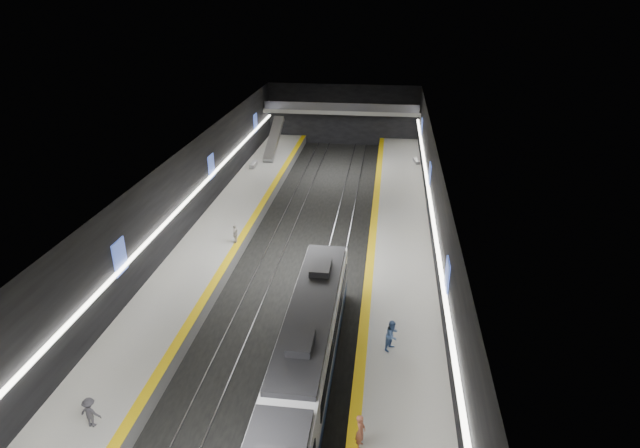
# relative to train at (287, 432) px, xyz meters

# --- Properties ---
(ground) EXTENTS (70.00, 70.00, 0.00)m
(ground) POSITION_rel_train_xyz_m (-2.50, 18.32, -2.20)
(ground) COLOR black
(ground) RESTS_ON ground
(ceiling) EXTENTS (20.00, 70.00, 0.04)m
(ceiling) POSITION_rel_train_xyz_m (-2.50, 18.32, 5.80)
(ceiling) COLOR beige
(ceiling) RESTS_ON wall_left
(wall_left) EXTENTS (0.04, 70.00, 8.00)m
(wall_left) POSITION_rel_train_xyz_m (-12.50, 18.32, 1.80)
(wall_left) COLOR black
(wall_left) RESTS_ON ground
(wall_right) EXTENTS (0.04, 70.00, 8.00)m
(wall_right) POSITION_rel_train_xyz_m (7.50, 18.32, 1.80)
(wall_right) COLOR black
(wall_right) RESTS_ON ground
(wall_back) EXTENTS (20.00, 0.04, 8.00)m
(wall_back) POSITION_rel_train_xyz_m (-2.50, 53.32, 1.80)
(wall_back) COLOR black
(wall_back) RESTS_ON ground
(platform_left) EXTENTS (5.00, 70.00, 1.00)m
(platform_left) POSITION_rel_train_xyz_m (-10.00, 18.32, -1.70)
(platform_left) COLOR slate
(platform_left) RESTS_ON ground
(tile_surface_left) EXTENTS (5.00, 70.00, 0.02)m
(tile_surface_left) POSITION_rel_train_xyz_m (-10.00, 18.32, -1.19)
(tile_surface_left) COLOR #B2B2AD
(tile_surface_left) RESTS_ON platform_left
(tactile_strip_left) EXTENTS (0.60, 70.00, 0.02)m
(tactile_strip_left) POSITION_rel_train_xyz_m (-7.80, 18.32, -1.18)
(tactile_strip_left) COLOR yellow
(tactile_strip_left) RESTS_ON platform_left
(platform_right) EXTENTS (5.00, 70.00, 1.00)m
(platform_right) POSITION_rel_train_xyz_m (5.00, 18.32, -1.70)
(platform_right) COLOR slate
(platform_right) RESTS_ON ground
(tile_surface_right) EXTENTS (5.00, 70.00, 0.02)m
(tile_surface_right) POSITION_rel_train_xyz_m (5.00, 18.32, -1.19)
(tile_surface_right) COLOR #B2B2AD
(tile_surface_right) RESTS_ON platform_right
(tactile_strip_right) EXTENTS (0.60, 70.00, 0.02)m
(tactile_strip_right) POSITION_rel_train_xyz_m (2.80, 18.32, -1.18)
(tactile_strip_right) COLOR yellow
(tactile_strip_right) RESTS_ON platform_right
(rails) EXTENTS (6.52, 70.00, 0.12)m
(rails) POSITION_rel_train_xyz_m (-2.50, 18.32, -2.14)
(rails) COLOR gray
(rails) RESTS_ON ground
(train) EXTENTS (2.69, 30.04, 3.60)m
(train) POSITION_rel_train_xyz_m (0.00, 0.00, 0.00)
(train) COLOR #101E3C
(train) RESTS_ON ground
(ad_posters) EXTENTS (19.94, 53.50, 2.20)m
(ad_posters) POSITION_rel_train_xyz_m (-2.50, 19.32, 2.30)
(ad_posters) COLOR #445FCC
(ad_posters) RESTS_ON wall_left
(cove_light_left) EXTENTS (0.25, 68.60, 0.12)m
(cove_light_left) POSITION_rel_train_xyz_m (-12.30, 18.32, 1.60)
(cove_light_left) COLOR white
(cove_light_left) RESTS_ON wall_left
(cove_light_right) EXTENTS (0.25, 68.60, 0.12)m
(cove_light_right) POSITION_rel_train_xyz_m (7.30, 18.32, 1.60)
(cove_light_right) COLOR white
(cove_light_right) RESTS_ON wall_right
(mezzanine_bridge) EXTENTS (20.00, 3.00, 1.50)m
(mezzanine_bridge) POSITION_rel_train_xyz_m (-2.50, 51.25, 2.84)
(mezzanine_bridge) COLOR gray
(mezzanine_bridge) RESTS_ON wall_left
(escalator) EXTENTS (1.20, 7.50, 3.92)m
(escalator) POSITION_rel_train_xyz_m (-10.00, 44.32, 0.70)
(escalator) COLOR #99999E
(escalator) RESTS_ON platform_left
(bench_left_far) EXTENTS (0.58, 1.96, 0.48)m
(bench_left_far) POSITION_rel_train_xyz_m (-11.32, 39.15, -0.96)
(bench_left_far) COLOR #99999E
(bench_left_far) RESTS_ON platform_left
(bench_right_far) EXTENTS (0.79, 1.75, 0.41)m
(bench_right_far) POSITION_rel_train_xyz_m (7.00, 42.98, -0.99)
(bench_right_far) COLOR #99999E
(bench_right_far) RESTS_ON platform_right
(passenger_right_a) EXTENTS (0.48, 0.68, 1.77)m
(passenger_right_a) POSITION_rel_train_xyz_m (3.13, 0.72, -0.31)
(passenger_right_a) COLOR #B05E41
(passenger_right_a) RESTS_ON platform_right
(passenger_right_b) EXTENTS (1.08, 1.14, 1.86)m
(passenger_right_b) POSITION_rel_train_xyz_m (4.46, 7.96, -0.27)
(passenger_right_b) COLOR #5376B3
(passenger_right_b) RESTS_ON platform_right
(passenger_left_a) EXTENTS (0.41, 0.92, 1.54)m
(passenger_left_a) POSITION_rel_train_xyz_m (-8.00, 20.04, -0.42)
(passenger_left_a) COLOR beige
(passenger_left_a) RESTS_ON platform_left
(passenger_left_b) EXTENTS (1.06, 0.67, 1.57)m
(passenger_left_b) POSITION_rel_train_xyz_m (-9.36, 0.35, -0.41)
(passenger_left_b) COLOR #46444C
(passenger_left_b) RESTS_ON platform_left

